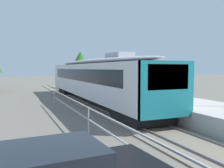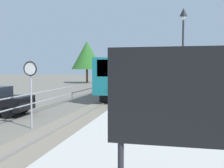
# 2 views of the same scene
# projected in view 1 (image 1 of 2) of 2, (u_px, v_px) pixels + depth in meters

# --- Properties ---
(ground_plane) EXTENTS (160.00, 160.00, 0.00)m
(ground_plane) POSITION_uv_depth(u_px,v_px,m) (88.00, 129.00, 11.55)
(ground_plane) COLOR #6B665B
(track_rails) EXTENTS (3.20, 60.00, 0.14)m
(track_rails) POSITION_uv_depth(u_px,v_px,m) (143.00, 123.00, 12.71)
(track_rails) COLOR slate
(track_rails) RESTS_ON ground
(commuter_train) EXTENTS (2.82, 20.84, 3.74)m
(commuter_train) POSITION_uv_depth(u_px,v_px,m) (94.00, 77.00, 20.05)
(commuter_train) COLOR silver
(commuter_train) RESTS_ON track_rails
(station_platform) EXTENTS (3.90, 60.00, 0.90)m
(station_platform) POSITION_uv_depth(u_px,v_px,m) (192.00, 111.00, 13.94)
(station_platform) COLOR #B7B5AD
(station_platform) RESTS_ON ground
(tree_behind_carpark) EXTENTS (4.18, 4.18, 5.34)m
(tree_behind_carpark) POSITION_uv_depth(u_px,v_px,m) (81.00, 64.00, 34.32)
(tree_behind_carpark) COLOR brown
(tree_behind_carpark) RESTS_ON ground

